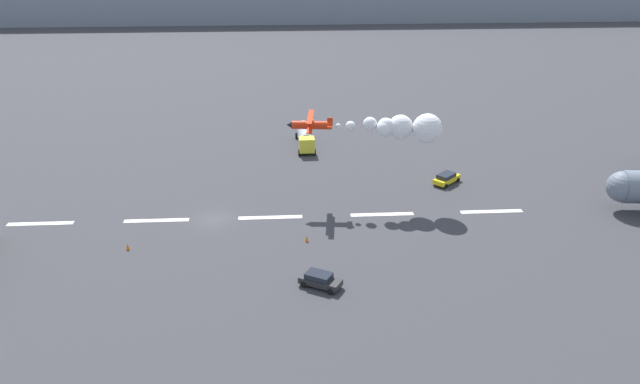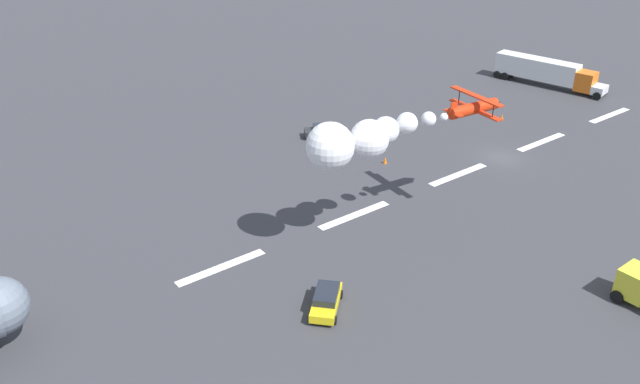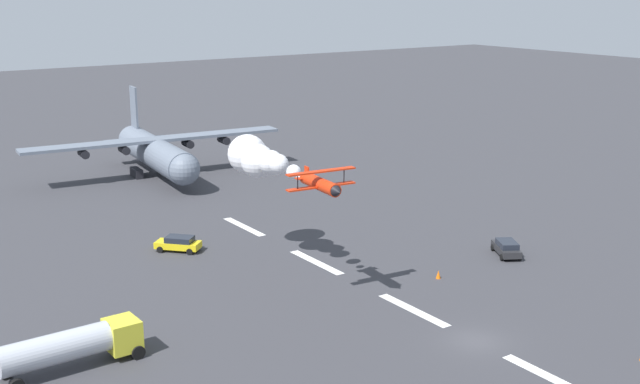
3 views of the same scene
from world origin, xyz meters
name	(u,v)px [view 2 (image 2 of 3)]	position (x,y,z in m)	size (l,w,h in m)	color
ground_plane	(502,158)	(0.00, 0.00, 0.00)	(440.00, 440.00, 0.00)	#38383D
runway_stripe_2	(610,115)	(-21.16, 0.00, 0.01)	(8.00, 0.90, 0.01)	white
runway_stripe_3	(541,142)	(-7.05, 0.00, 0.01)	(8.00, 0.90, 0.01)	white
runway_stripe_4	(458,175)	(7.05, 0.00, 0.01)	(8.00, 0.90, 0.01)	white
runway_stripe_5	(354,215)	(21.16, 0.00, 0.01)	(8.00, 0.90, 0.01)	white
runway_stripe_6	(221,267)	(35.27, 0.00, 0.01)	(8.00, 0.90, 0.01)	white
stunt_biplane_red	(365,137)	(23.98, 4.32, 10.06)	(19.71, 6.50, 3.80)	red
semi_truck_orange	(546,71)	(-24.35, -12.25, 2.14)	(6.23, 16.00, 3.70)	silver
followme_car_yellow	(323,131)	(12.27, -16.46, 0.81)	(4.61, 3.67, 1.52)	#262628
airport_staff_sedan	(326,300)	(31.70, 9.41, 0.81)	(4.46, 4.35, 1.52)	yellow
traffic_cone_near	(502,117)	(-8.99, -7.38, 0.38)	(0.44, 0.44, 0.75)	orange
traffic_cone_far	(385,160)	(11.33, -6.66, 0.38)	(0.44, 0.44, 0.75)	orange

